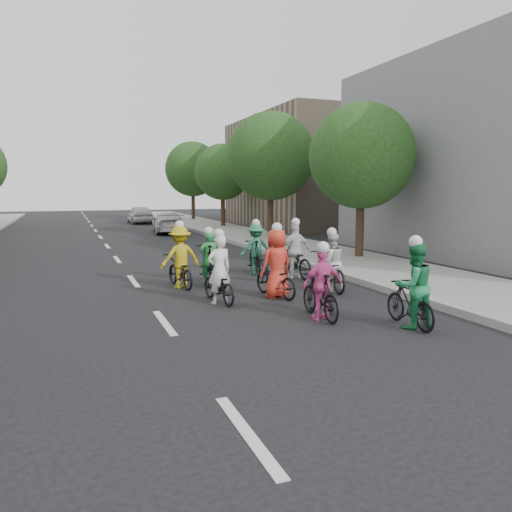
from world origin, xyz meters
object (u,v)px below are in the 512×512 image
cyclist_5 (208,262)px  follow_car_lead (168,223)px  cyclist_6 (330,268)px  cyclist_7 (255,252)px  cyclist_1 (412,293)px  cyclist_4 (276,271)px  cyclist_0 (219,279)px  cyclist_2 (180,263)px  follow_car_trail (140,214)px  cyclist_8 (294,257)px  cyclist_3 (321,291)px

cyclist_5 → follow_car_lead: size_ratio=0.43×
cyclist_6 → cyclist_7: bearing=-68.8°
cyclist_1 → cyclist_4: (-1.40, 3.53, -0.03)m
cyclist_0 → cyclist_7: bearing=-130.6°
cyclist_2 → follow_car_trail: cyclist_2 is taller
cyclist_4 → cyclist_2: bearing=-58.5°
cyclist_2 → cyclist_4: 2.90m
cyclist_1 → cyclist_7: (-0.59, 7.13, -0.01)m
cyclist_5 → cyclist_7: size_ratio=1.03×
cyclist_8 → follow_car_trail: 27.48m
cyclist_5 → cyclist_6: (2.77, -2.23, -0.01)m
follow_car_lead → cyclist_3: bearing=93.6°
cyclist_3 → cyclist_8: bearing=-107.4°
cyclist_5 → cyclist_7: cyclist_7 is taller
cyclist_2 → cyclist_1: bearing=112.2°
cyclist_0 → cyclist_7: size_ratio=0.95×
cyclist_1 → cyclist_4: bearing=-65.9°
cyclist_3 → follow_car_trail: 32.26m
cyclist_5 → cyclist_2: bearing=28.9°
cyclist_6 → cyclist_7: size_ratio=1.07×
cyclist_5 → cyclist_7: (1.88, 1.10, 0.07)m
cyclist_2 → cyclist_3: bearing=105.8°
cyclist_0 → follow_car_trail: 30.10m
cyclist_4 → cyclist_7: (0.81, 3.60, 0.02)m
cyclist_2 → cyclist_8: size_ratio=0.94×
cyclist_6 → follow_car_trail: cyclist_6 is taller
cyclist_6 → cyclist_3: bearing=63.8°
cyclist_6 → follow_car_lead: (-0.61, 19.51, 0.04)m
cyclist_3 → cyclist_7: bearing=-96.0°
cyclist_2 → follow_car_trail: bearing=-104.4°
cyclist_1 → cyclist_2: cyclist_2 is taller
cyclist_3 → cyclist_6: cyclist_6 is taller
cyclist_1 → cyclist_8: bearing=-90.1°
cyclist_6 → cyclist_8: cyclist_8 is taller
cyclist_0 → cyclist_5: 2.63m
cyclist_7 → follow_car_lead: size_ratio=0.42×
cyclist_2 → cyclist_3: cyclist_2 is taller
cyclist_1 → cyclist_6: 3.82m
follow_car_lead → follow_car_trail: bearing=-81.7°
cyclist_2 → cyclist_3: 4.87m
cyclist_0 → cyclist_6: size_ratio=0.89×
cyclist_2 → cyclist_5: size_ratio=0.96×
cyclist_7 → cyclist_8: (0.86, -1.14, -0.05)m
cyclist_3 → cyclist_7: size_ratio=0.88×
cyclist_2 → cyclist_7: bearing=-160.7°
cyclist_3 → follow_car_lead: cyclist_3 is taller
cyclist_2 → follow_car_lead: size_ratio=0.42×
cyclist_1 → cyclist_5: size_ratio=0.94×
cyclist_5 → cyclist_1: bearing=117.7°
cyclist_4 → cyclist_5: 2.72m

